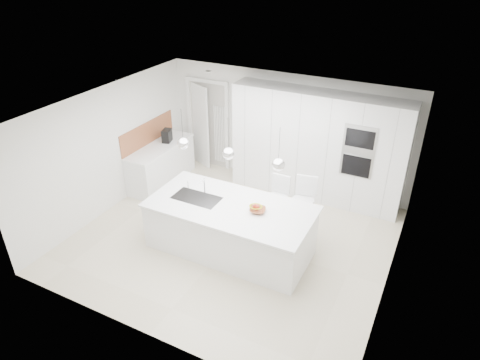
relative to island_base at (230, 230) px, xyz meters
The scene contains 27 objects.
floor 0.53m from the island_base, 108.43° to the left, with size 5.50×5.50×0.00m, color beige.
wall_back 2.92m from the island_base, 92.05° to the left, with size 5.50×5.50×0.00m, color silver.
wall_left 2.98m from the island_base, behind, with size 5.00×5.00×0.00m, color silver.
ceiling 2.09m from the island_base, 108.43° to the left, with size 5.50×5.50×0.00m, color white.
tall_cabinets 2.69m from the island_base, 74.36° to the left, with size 3.60×0.60×2.30m, color white.
oven_stack 2.86m from the island_base, 53.85° to the left, with size 0.62×0.04×1.05m, color #A5A5A8, non-canonical shape.
doorway_frame 3.50m from the island_base, 126.50° to the left, with size 1.11×0.08×2.13m, color white, non-canonical shape.
hallway_door 3.61m from the island_base, 130.22° to the left, with size 0.82×0.04×2.00m, color white.
radiator 3.28m from the island_base, 122.08° to the left, with size 0.32×0.04×1.40m, color white, non-canonical shape.
left_base_cabinets 2.96m from the island_base, 149.53° to the left, with size 0.60×1.80×0.86m, color white.
left_worktop 2.99m from the island_base, 149.53° to the left, with size 0.62×1.82×0.04m, color white.
oak_backsplash 3.29m from the island_base, 152.14° to the left, with size 0.02×1.80×0.50m, color #A45E38.
island_base is the anchor object (origin of this frame).
island_worktop 0.45m from the island_base, 90.00° to the left, with size 2.84×1.40×0.04m, color white.
island_sink 0.76m from the island_base, behind, with size 0.84×0.44×0.18m, color #3F3F42, non-canonical shape.
island_tap 0.89m from the island_base, 161.57° to the left, with size 0.02×0.02×0.30m, color white.
pendant_left 1.70m from the island_base, behind, with size 0.20×0.20×0.20m, color white.
pendant_mid 1.47m from the island_base, 146.31° to the right, with size 0.20×0.20×0.20m, color white.
pendant_right 1.70m from the island_base, ahead, with size 0.20×0.20×0.20m, color white.
fruit_bowl 0.71m from the island_base, ahead, with size 0.27×0.27×0.07m, color #A45E38.
espresso_machine 3.15m from the island_base, 144.95° to the left, with size 0.17×0.26×0.28m, color black.
bar_stool_left 1.08m from the island_base, 62.25° to the left, with size 0.36×0.51×1.10m, color white, non-canonical shape.
bar_stool_right 1.37m from the island_base, 43.68° to the left, with size 0.40×0.55×1.20m, color white, non-canonical shape.
apple_a 0.70m from the island_base, 14.76° to the left, with size 0.08×0.08×0.08m, color red.
apple_b 0.72m from the island_base, 12.58° to the left, with size 0.08×0.08×0.08m, color red.
apple_c 0.72m from the island_base, 16.53° to the left, with size 0.07×0.07×0.07m, color red.
banana_bunch 0.76m from the island_base, ahead, with size 0.22×0.22×0.03m, color yellow.
Camera 1 is at (3.02, -5.65, 4.80)m, focal length 32.00 mm.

